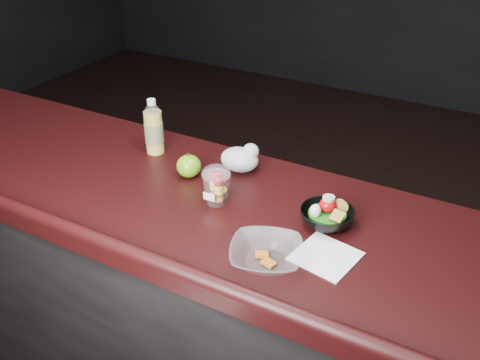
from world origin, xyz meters
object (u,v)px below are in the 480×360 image
object	(u,v)px
snack_bowl	(327,216)
fruit_cup	(216,184)
green_apple	(189,166)
takeout_bowl	(266,255)
lemonade_bottle	(154,131)

from	to	relation	value
snack_bowl	fruit_cup	bearing A→B (deg)	-170.80
green_apple	takeout_bowl	size ratio (longest dim) A/B	0.34
takeout_bowl	snack_bowl	bearing A→B (deg)	72.21
lemonade_bottle	green_apple	distance (m)	0.23
green_apple	snack_bowl	world-z (taller)	same
snack_bowl	takeout_bowl	world-z (taller)	snack_bowl
lemonade_bottle	fruit_cup	size ratio (longest dim) A/B	1.60
takeout_bowl	lemonade_bottle	bearing A→B (deg)	150.09
green_apple	snack_bowl	xyz separation A→B (m)	(0.52, -0.04, -0.01)
lemonade_bottle	takeout_bowl	size ratio (longest dim) A/B	0.81
lemonade_bottle	green_apple	world-z (taller)	lemonade_bottle
green_apple	fruit_cup	bearing A→B (deg)	-29.63
lemonade_bottle	fruit_cup	xyz separation A→B (m)	(0.38, -0.18, -0.02)
lemonade_bottle	green_apple	bearing A→B (deg)	-22.96
lemonade_bottle	snack_bowl	bearing A→B (deg)	-10.01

